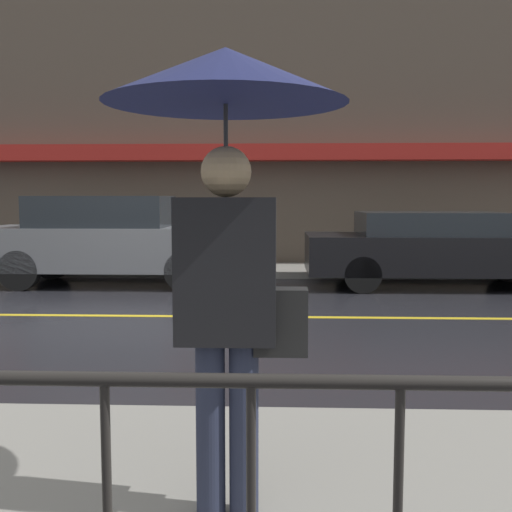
{
  "coord_description": "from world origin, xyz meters",
  "views": [
    {
      "loc": [
        2.01,
        -7.92,
        1.58
      ],
      "look_at": [
        1.77,
        -1.94,
        1.01
      ],
      "focal_mm": 42.0,
      "sensor_mm": 36.0,
      "label": 1
    }
  ],
  "objects": [
    {
      "name": "ground_plane",
      "position": [
        0.0,
        0.0,
        0.0
      ],
      "size": [
        80.0,
        80.0,
        0.0
      ],
      "primitive_type": "plane",
      "color": "black"
    },
    {
      "name": "sidewalk_far",
      "position": [
        0.0,
        4.77,
        0.07
      ],
      "size": [
        28.0,
        1.82,
        0.13
      ],
      "color": "gray",
      "rests_on": "ground_plane"
    },
    {
      "name": "lane_marking",
      "position": [
        0.0,
        0.0,
        0.0
      ],
      "size": [
        25.2,
        0.12,
        0.01
      ],
      "color": "gold",
      "rests_on": "ground_plane"
    },
    {
      "name": "building_storefront",
      "position": [
        0.0,
        5.81,
        3.04
      ],
      "size": [
        28.0,
        0.85,
        6.14
      ],
      "color": "#4C4238",
      "rests_on": "ground_plane"
    },
    {
      "name": "pedestrian",
      "position": [
        1.78,
        -5.29,
        1.8
      ],
      "size": [
        1.07,
        1.07,
        2.1
      ],
      "rotation": [
        0.0,
        0.0,
        3.14
      ],
      "color": "#23283D",
      "rests_on": "sidewalk_near"
    },
    {
      "name": "car_grey",
      "position": [
        -1.09,
        2.93,
        0.83
      ],
      "size": [
        4.65,
        1.72,
        1.63
      ],
      "color": "slate",
      "rests_on": "ground_plane"
    },
    {
      "name": "car_black",
      "position": [
        4.84,
        2.93,
        0.71
      ],
      "size": [
        4.75,
        1.84,
        1.35
      ],
      "color": "black",
      "rests_on": "ground_plane"
    }
  ]
}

